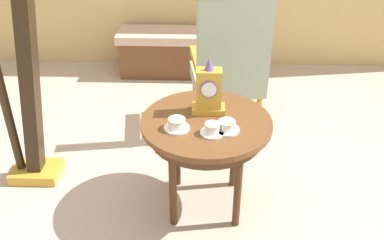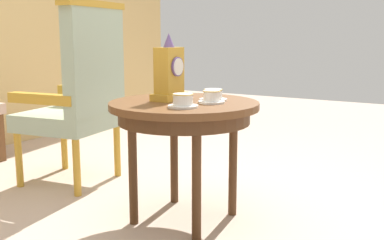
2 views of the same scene
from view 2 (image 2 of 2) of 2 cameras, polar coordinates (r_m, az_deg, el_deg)
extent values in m
plane|color=#BCA38E|center=(2.44, -2.12, -12.37)|extent=(10.00, 10.00, 0.00)
cylinder|color=brown|center=(2.33, -0.98, 1.82)|extent=(0.75, 0.75, 0.03)
cylinder|color=#482B16|center=(2.34, -0.98, 0.54)|extent=(0.66, 0.66, 0.07)
cylinder|color=#482B16|center=(2.64, -2.19, -3.98)|extent=(0.04, 0.04, 0.58)
cylinder|color=#482B16|center=(2.35, -7.21, -5.83)|extent=(0.04, 0.04, 0.58)
cylinder|color=#482B16|center=(2.15, 0.56, -7.30)|extent=(0.04, 0.04, 0.58)
cylinder|color=#482B16|center=(2.46, 5.01, -5.07)|extent=(0.04, 0.04, 0.58)
cylinder|color=white|center=(2.14, -1.11, 1.68)|extent=(0.14, 0.14, 0.01)
cylinder|color=white|center=(2.13, -1.11, 2.53)|extent=(0.09, 0.09, 0.05)
torus|color=gold|center=(2.13, -1.11, 3.16)|extent=(0.10, 0.10, 0.00)
cylinder|color=white|center=(2.28, 2.39, 2.20)|extent=(0.13, 0.13, 0.01)
cylinder|color=white|center=(2.28, 2.39, 2.98)|extent=(0.08, 0.08, 0.05)
torus|color=gold|center=(2.27, 2.40, 3.55)|extent=(0.09, 0.09, 0.00)
cylinder|color=white|center=(2.37, 2.60, 2.49)|extent=(0.14, 0.14, 0.01)
cylinder|color=white|center=(2.36, 2.60, 3.20)|extent=(0.09, 0.09, 0.05)
torus|color=gold|center=(2.36, 2.61, 3.73)|extent=(0.09, 0.09, 0.00)
cube|color=gold|center=(2.38, -2.78, 2.86)|extent=(0.19, 0.11, 0.04)
cube|color=gold|center=(2.37, -2.81, 6.05)|extent=(0.14, 0.09, 0.23)
cylinder|color=#664C8C|center=(2.34, -1.77, 6.50)|extent=(0.10, 0.01, 0.10)
cylinder|color=white|center=(2.34, -1.65, 6.49)|extent=(0.08, 0.00, 0.08)
cone|color=#664C8C|center=(2.36, -2.84, 9.68)|extent=(0.06, 0.06, 0.07)
cube|color=#9EB299|center=(3.10, -14.83, 0.00)|extent=(0.59, 0.59, 0.11)
cube|color=#9EB299|center=(2.93, -11.74, 6.94)|extent=(0.53, 0.16, 0.64)
cube|color=gold|center=(2.93, -11.99, 13.60)|extent=(0.57, 0.18, 0.04)
cube|color=gold|center=(3.26, -12.47, 3.52)|extent=(0.14, 0.47, 0.06)
cube|color=gold|center=(2.90, -17.77, 2.47)|extent=(0.14, 0.47, 0.06)
cylinder|color=gold|center=(3.45, -15.29, -2.92)|extent=(0.04, 0.04, 0.35)
cylinder|color=gold|center=(3.13, -20.32, -4.53)|extent=(0.04, 0.04, 0.35)
cylinder|color=gold|center=(3.20, -9.09, -3.70)|extent=(0.04, 0.04, 0.35)
cylinder|color=gold|center=(2.85, -13.84, -5.59)|extent=(0.04, 0.04, 0.35)
camera|label=1|loc=(2.29, 58.80, 29.32)|focal=39.90mm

